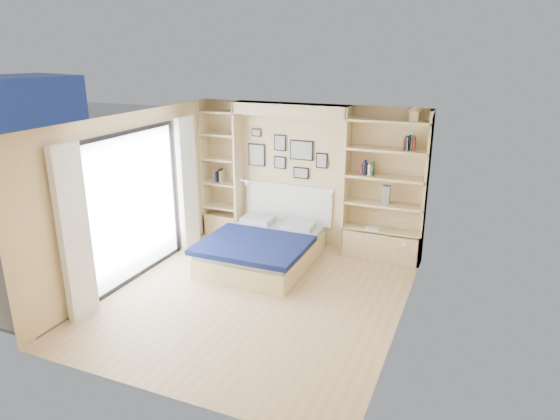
% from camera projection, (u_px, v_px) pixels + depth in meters
% --- Properties ---
extents(ground, '(4.50, 4.50, 0.00)m').
position_uv_depth(ground, '(255.00, 298.00, 7.07)').
color(ground, tan).
rests_on(ground, ground).
extents(room_shell, '(4.50, 4.50, 4.50)m').
position_uv_depth(room_shell, '(273.00, 194.00, 8.21)').
color(room_shell, tan).
rests_on(room_shell, ground).
extents(bed, '(1.63, 2.15, 1.07)m').
position_uv_depth(bed, '(263.00, 249.00, 8.10)').
color(bed, beige).
rests_on(bed, ground).
extents(photo_gallery, '(1.48, 0.02, 0.82)m').
position_uv_depth(photo_gallery, '(285.00, 154.00, 8.69)').
color(photo_gallery, black).
rests_on(photo_gallery, ground).
extents(reading_lamps, '(1.92, 0.12, 0.15)m').
position_uv_depth(reading_lamps, '(288.00, 186.00, 8.59)').
color(reading_lamps, silver).
rests_on(reading_lamps, ground).
extents(shelf_decor, '(3.56, 0.23, 2.03)m').
position_uv_depth(shelf_decor, '(371.00, 159.00, 7.96)').
color(shelf_decor, maroon).
rests_on(shelf_decor, ground).
extents(deck, '(3.20, 4.00, 0.05)m').
position_uv_depth(deck, '(62.00, 258.00, 8.40)').
color(deck, brown).
rests_on(deck, ground).
extents(deck_chair, '(0.61, 0.78, 0.69)m').
position_uv_depth(deck_chair, '(87.00, 223.00, 9.10)').
color(deck_chair, tan).
rests_on(deck_chair, ground).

